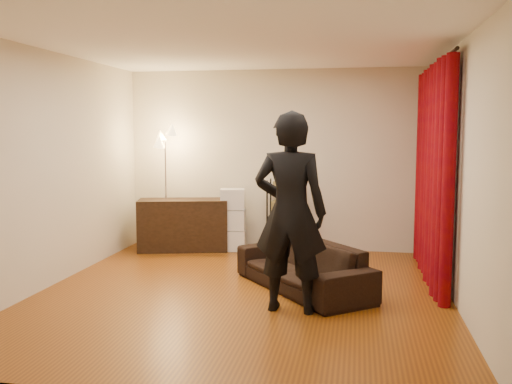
% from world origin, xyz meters
% --- Properties ---
extents(floor, '(5.00, 5.00, 0.00)m').
position_xyz_m(floor, '(0.00, 0.00, 0.00)').
color(floor, brown).
rests_on(floor, ground).
extents(ceiling, '(5.00, 5.00, 0.00)m').
position_xyz_m(ceiling, '(0.00, 0.00, 2.70)').
color(ceiling, white).
rests_on(ceiling, ground).
extents(wall_back, '(5.00, 0.00, 5.00)m').
position_xyz_m(wall_back, '(0.00, 2.50, 1.35)').
color(wall_back, beige).
rests_on(wall_back, ground).
extents(wall_front, '(5.00, 0.00, 5.00)m').
position_xyz_m(wall_front, '(0.00, -2.50, 1.35)').
color(wall_front, beige).
rests_on(wall_front, ground).
extents(wall_left, '(0.00, 5.00, 5.00)m').
position_xyz_m(wall_left, '(-2.25, 0.00, 1.35)').
color(wall_left, beige).
rests_on(wall_left, ground).
extents(wall_right, '(0.00, 5.00, 5.00)m').
position_xyz_m(wall_right, '(2.25, 0.00, 1.35)').
color(wall_right, beige).
rests_on(wall_right, ground).
extents(curtain_rod, '(0.04, 2.65, 0.04)m').
position_xyz_m(curtain_rod, '(2.15, 1.12, 2.58)').
color(curtain_rod, black).
rests_on(curtain_rod, wall_right).
extents(curtain, '(0.22, 2.65, 2.55)m').
position_xyz_m(curtain, '(2.13, 1.12, 1.28)').
color(curtain, '#6E0706').
rests_on(curtain, ground).
extents(sofa, '(1.73, 1.91, 0.54)m').
position_xyz_m(sofa, '(0.64, 0.28, 0.27)').
color(sofa, black).
rests_on(sofa, ground).
extents(person, '(0.76, 0.53, 1.98)m').
position_xyz_m(person, '(0.59, -0.50, 0.99)').
color(person, black).
rests_on(person, ground).
extents(media_cabinet, '(1.40, 0.79, 0.77)m').
position_xyz_m(media_cabinet, '(-1.33, 2.09, 0.39)').
color(media_cabinet, black).
rests_on(media_cabinet, ground).
extents(storage_boxes, '(0.42, 0.35, 0.93)m').
position_xyz_m(storage_boxes, '(-0.60, 2.20, 0.47)').
color(storage_boxes, silver).
rests_on(storage_boxes, ground).
extents(wire_shelf, '(0.51, 0.37, 1.08)m').
position_xyz_m(wire_shelf, '(0.20, 2.20, 0.54)').
color(wire_shelf, black).
rests_on(wire_shelf, ground).
extents(floor_lamp, '(0.40, 0.40, 1.81)m').
position_xyz_m(floor_lamp, '(-1.59, 2.08, 0.91)').
color(floor_lamp, silver).
rests_on(floor_lamp, ground).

